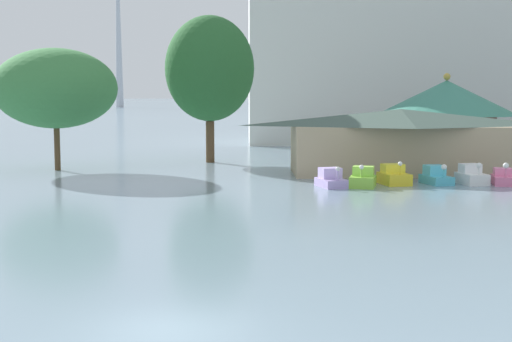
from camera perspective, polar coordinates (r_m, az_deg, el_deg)
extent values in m
plane|color=gray|center=(19.80, -6.90, -12.33)|extent=(2000.00, 2000.00, 0.00)
cube|color=#B299D8|center=(49.04, 5.99, -0.93)|extent=(2.20, 2.85, 0.56)
cube|color=#C8ADF0|center=(49.26, 5.86, -0.15)|extent=(1.60, 1.45, 0.72)
cylinder|color=#B299D8|center=(48.05, 6.46, -0.37)|extent=(0.14, 0.14, 0.62)
sphere|color=white|center=(48.00, 6.46, 0.17)|extent=(0.30, 0.30, 0.30)
cube|color=#8CCC3F|center=(49.16, 8.41, -0.83)|extent=(2.16, 2.59, 0.76)
cube|color=#A0E24F|center=(49.36, 8.46, 0.01)|extent=(1.60, 1.34, 0.64)
cylinder|color=#8CCC3F|center=(48.20, 8.32, -0.20)|extent=(0.14, 0.14, 0.54)
sphere|color=white|center=(48.16, 8.32, 0.30)|extent=(0.31, 0.31, 0.31)
cube|color=yellow|center=(50.98, 10.84, -0.61)|extent=(2.12, 2.73, 0.80)
cube|color=yellow|center=(51.19, 10.72, 0.21)|extent=(1.62, 1.36, 0.61)
cylinder|color=yellow|center=(50.01, 11.29, 0.06)|extent=(0.14, 0.14, 0.60)
sphere|color=white|center=(49.96, 11.30, 0.57)|extent=(0.30, 0.30, 0.30)
cube|color=#4CB7CC|center=(51.94, 14.03, -0.68)|extent=(1.97, 2.91, 0.58)
cube|color=#5DCDE2|center=(52.17, 13.88, 0.07)|extent=(1.46, 1.43, 0.71)
cylinder|color=#4CB7CC|center=(50.94, 14.59, -0.20)|extent=(0.14, 0.14, 0.53)
sphere|color=white|center=(50.89, 14.60, 0.31)|extent=(0.38, 0.38, 0.38)
cube|color=white|center=(52.45, 16.65, -0.59)|extent=(1.89, 2.68, 0.76)
cube|color=white|center=(52.66, 16.52, 0.21)|extent=(1.45, 1.30, 0.64)
cylinder|color=white|center=(51.51, 17.16, -0.04)|extent=(0.14, 0.14, 0.45)
sphere|color=white|center=(51.47, 17.17, 0.42)|extent=(0.38, 0.38, 0.38)
cube|color=pink|center=(52.89, 18.89, -0.69)|extent=(1.89, 2.85, 0.61)
cube|color=pink|center=(53.16, 18.86, -0.05)|extent=(1.39, 1.40, 0.51)
cylinder|color=pink|center=(51.79, 19.08, -0.15)|extent=(0.14, 0.14, 0.62)
sphere|color=white|center=(51.75, 19.10, 0.41)|extent=(0.39, 0.39, 0.39)
cube|color=tan|center=(57.90, 11.28, 1.66)|extent=(16.74, 6.86, 3.79)
pyramid|color=#42564C|center=(57.77, 11.33, 4.17)|extent=(18.08, 7.89, 1.30)
cylinder|color=#993328|center=(74.24, 14.70, 2.67)|extent=(9.68, 9.68, 4.16)
cone|color=#387F6B|center=(74.13, 14.78, 5.60)|extent=(13.90, 13.90, 3.45)
sphere|color=#B7993D|center=(74.15, 14.82, 7.20)|extent=(0.70, 0.70, 0.70)
cylinder|color=brown|center=(61.61, -15.40, 1.66)|extent=(0.48, 0.48, 3.45)
ellipsoid|color=#3D7F42|center=(61.45, -15.53, 6.30)|extent=(10.02, 10.02, 6.53)
cylinder|color=brown|center=(66.48, -3.64, 2.31)|extent=(0.78, 0.78, 3.78)
ellipsoid|color=#28602D|center=(66.38, -3.68, 8.07)|extent=(8.11, 8.11, 9.56)
cube|color=silver|center=(98.22, 11.17, 8.94)|extent=(39.44, 18.34, 22.67)
cone|color=#B7BCC6|center=(351.66, -10.84, 13.10)|extent=(3.65, 3.65, 99.71)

